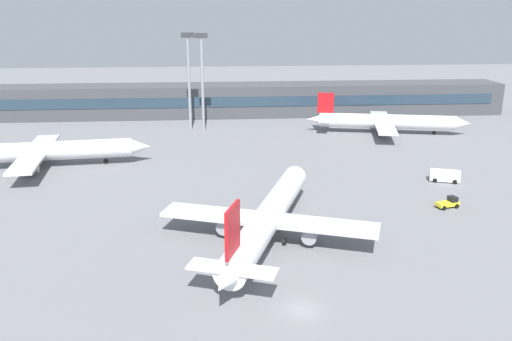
# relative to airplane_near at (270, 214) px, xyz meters

# --- Properties ---
(ground_plane) EXTENTS (400.00, 400.00, 0.00)m
(ground_plane) POSITION_rel_airplane_near_xyz_m (1.40, 21.12, -3.19)
(ground_plane) COLOR slate
(terminal_building) EXTENTS (149.97, 12.13, 9.00)m
(terminal_building) POSITION_rel_airplane_near_xyz_m (1.40, 86.20, 1.31)
(terminal_building) COLOR #3F4247
(terminal_building) RESTS_ON ground_plane
(airplane_near) EXTENTS (29.21, 40.83, 10.47)m
(airplane_near) POSITION_rel_airplane_near_xyz_m (0.00, 0.00, 0.00)
(airplane_near) COLOR white
(airplane_near) RESTS_ON ground_plane
(airplane_mid) EXTENTS (42.04, 29.45, 10.39)m
(airplane_mid) POSITION_rel_airplane_near_xyz_m (-41.12, 36.65, -0.03)
(airplane_mid) COLOR silver
(airplane_mid) RESTS_ON ground_plane
(airplane_far) EXTENTS (39.57, 27.98, 9.87)m
(airplane_far) POSITION_rel_airplane_near_xyz_m (35.69, 59.88, -0.18)
(airplane_far) COLOR white
(airplane_far) RESTS_ON ground_plane
(baggage_tug_yellow) EXTENTS (3.87, 2.58, 1.75)m
(baggage_tug_yellow) POSITION_rel_airplane_near_xyz_m (29.18, 8.72, -2.40)
(baggage_tug_yellow) COLOR yellow
(baggage_tug_yellow) RESTS_ON ground_plane
(service_van_white) EXTENTS (5.57, 3.66, 2.08)m
(service_van_white) POSITION_rel_airplane_near_xyz_m (33.96, 21.42, -2.08)
(service_van_white) COLOR white
(service_van_white) RESTS_ON ground_plane
(floodlight_tower_west) EXTENTS (3.20, 0.80, 24.22)m
(floodlight_tower_west) POSITION_rel_airplane_near_xyz_m (-10.04, 66.31, 10.91)
(floodlight_tower_west) COLOR gray
(floodlight_tower_west) RESTS_ON ground_plane
(floodlight_tower_east) EXTENTS (3.20, 0.80, 24.26)m
(floodlight_tower_east) POSITION_rel_airplane_near_xyz_m (-13.41, 68.15, 10.93)
(floodlight_tower_east) COLOR gray
(floodlight_tower_east) RESTS_ON ground_plane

